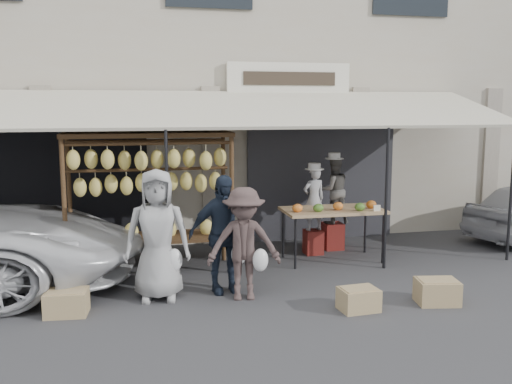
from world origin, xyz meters
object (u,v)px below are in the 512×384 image
crate_near_b (437,292)px  crate_far (67,303)px  produce_table (333,211)px  vendor_right (334,190)px  banana_rack (149,175)px  customer_right (244,244)px  customer_left (157,235)px  vendor_left (314,199)px  crate_near_a (358,299)px  customer_mid (223,234)px

crate_near_b → crate_far: 4.88m
produce_table → vendor_right: 0.85m
banana_rack → crate_near_b: banana_rack is taller
vendor_right → customer_right: vendor_right is taller
banana_rack → crate_far: (-1.14, -1.67, -1.41)m
customer_left → crate_far: customer_left is taller
vendor_left → crate_far: vendor_left is taller
vendor_right → crate_near_b: size_ratio=2.28×
vendor_right → crate_near_a: vendor_right is taller
customer_mid → crate_far: 2.26m
customer_mid → customer_right: (0.23, -0.38, -0.07)m
banana_rack → crate_near_b: (3.69, -2.33, -1.41)m
crate_far → produce_table: bearing=21.7°
customer_left → crate_near_a: 2.82m
crate_far → vendor_right: bearing=28.5°
produce_table → banana_rack: bearing=-179.9°
banana_rack → customer_left: 1.48m
crate_near_b → crate_far: (-4.83, 0.67, -0.01)m
produce_table → crate_far: (-4.21, -1.67, -0.71)m
customer_mid → vendor_left: bearing=32.6°
customer_right → crate_far: bearing=-170.1°
vendor_left → customer_right: bearing=41.6°
customer_mid → crate_near_b: (2.73, -1.14, -0.68)m
vendor_right → crate_far: 5.20m
customer_mid → crate_near_a: (1.60, -1.15, -0.70)m
crate_near_a → crate_near_b: crate_near_b is taller
produce_table → vendor_right: vendor_right is taller
vendor_left → customer_mid: size_ratio=0.67×
vendor_right → crate_near_b: (0.34, -3.10, -0.94)m
customer_mid → crate_far: customer_mid is taller
vendor_right → customer_right: size_ratio=0.79×
vendor_left → produce_table: bearing=100.6°
produce_table → customer_right: bearing=-140.0°
produce_table → crate_near_a: bearing=-102.4°
banana_rack → vendor_right: 3.47m
customer_left → crate_near_a: size_ratio=3.70×
vendor_right → customer_mid: size_ratio=0.73×
customer_left → customer_mid: bearing=12.2°
banana_rack → customer_mid: (0.96, -1.20, -0.73)m
banana_rack → customer_left: (0.04, -1.31, -0.67)m
customer_left → vendor_right: bearing=37.1°
banana_rack → customer_right: (1.19, -1.57, -0.79)m
crate_near_a → crate_far: bearing=169.6°
banana_rack → produce_table: 3.15m
crate_near_a → customer_left: bearing=157.7°
vendor_right → customer_mid: bearing=37.5°
customer_left → crate_near_b: bearing=-10.7°
vendor_right → crate_near_a: bearing=73.8°
crate_far → customer_mid: bearing=12.7°
crate_near_b → crate_far: bearing=172.2°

